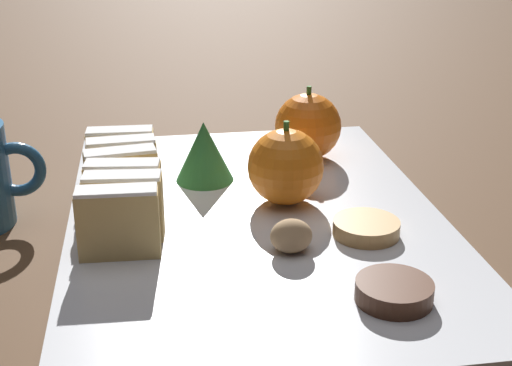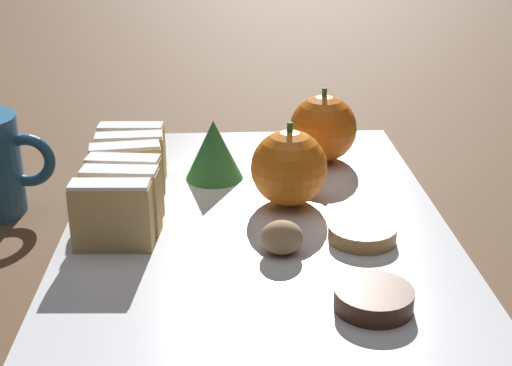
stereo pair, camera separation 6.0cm
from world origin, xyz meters
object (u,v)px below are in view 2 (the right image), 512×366
Objects in this scene: orange_far at (289,168)px; walnut at (282,237)px; orange_near at (323,128)px; chocolate_cookie at (374,299)px.

walnut is (-0.01, -0.09, -0.02)m from orange_far.
orange_near reaches higher than chocolate_cookie.
orange_far is at bearing -112.46° from orange_near.
orange_far is 1.42× the size of chocolate_cookie.
orange_near is 2.34× the size of walnut.
orange_far reaches higher than walnut.
orange_near is 0.28m from chocolate_cookie.
orange_near is at bearing 67.54° from orange_far.
orange_far is at bearing 103.36° from chocolate_cookie.
orange_near reaches higher than walnut.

